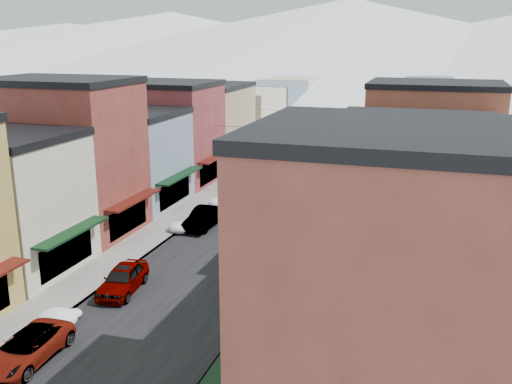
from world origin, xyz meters
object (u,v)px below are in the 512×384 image
Objects in this scene: car_green_sedan at (246,272)px; streetlamp_near at (305,205)px; trash_can at (322,224)px; car_white_suv at (27,348)px; car_dark_hatch at (204,218)px; car_silver_sedan at (123,279)px.

streetlamp_near is at bearing -98.63° from car_green_sedan.
trash_can is 0.22× the size of streetlamp_near.
car_white_suv reaches higher than trash_can.
streetlamp_near is (-0.95, -2.23, 2.16)m from trash_can.
car_white_suv is 25.78m from trash_can.
trash_can is (9.65, 2.10, -0.23)m from car_dark_hatch.
car_silver_sedan reaches higher than car_green_sedan.
trash_can is at bearing 66.99° from streetlamp_near.
car_green_sedan reaches higher than trash_can.
car_white_suv is 1.14× the size of car_green_sedan.
car_dark_hatch is 1.10× the size of car_green_sedan.
car_dark_hatch is 1.23× the size of streetlamp_near.
car_white_suv is 8.58m from car_silver_sedan.
car_dark_hatch is (0.33, 21.67, 0.11)m from car_white_suv.
car_white_suv is 21.68m from car_dark_hatch.
car_dark_hatch is 5.56× the size of trash_can.
car_dark_hatch is at bearing -167.71° from trash_can.
streetlamp_near reaches higher than car_white_suv.
streetlamp_near is (9.03, 21.54, 2.04)m from car_white_suv.
car_white_suv is 1.03× the size of car_dark_hatch.
car_green_sedan is 12.01m from trash_can.
streetlamp_near reaches higher than car_dark_hatch.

